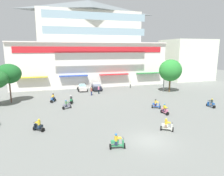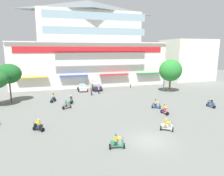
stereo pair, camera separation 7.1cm
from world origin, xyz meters
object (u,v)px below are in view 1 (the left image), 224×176
(scooter_rider_6, at_px, (156,105))
(scooter_rider_7, at_px, (167,126))
(scooter_rider_4, at_px, (67,105))
(scooter_rider_1, at_px, (71,100))
(scooter_rider_5, at_px, (53,98))
(pedestrian_1, at_px, (130,84))
(pedestrian_0, at_px, (99,89))
(streetlamp_near, at_px, (164,74))
(plaza_tree_2, at_px, (9,74))
(scooter_rider_3, at_px, (165,110))
(scooter_rider_0, at_px, (117,142))
(scooter_rider_9, at_px, (39,126))
(parked_car_0, at_px, (82,87))
(scooter_rider_2, at_px, (211,104))
(plaza_tree_1, at_px, (170,70))
(pedestrian_2, at_px, (91,91))
(parked_car_1, at_px, (96,87))

(scooter_rider_6, distance_m, scooter_rider_7, 8.91)
(scooter_rider_4, bearing_deg, scooter_rider_1, 72.41)
(scooter_rider_5, height_order, pedestrian_1, pedestrian_1)
(scooter_rider_1, height_order, pedestrian_0, pedestrian_0)
(pedestrian_0, distance_m, streetlamp_near, 14.80)
(plaza_tree_2, relative_size, scooter_rider_3, 4.43)
(scooter_rider_0, xyz_separation_m, pedestrian_0, (3.37, 23.69, 0.33))
(scooter_rider_1, relative_size, scooter_rider_4, 1.04)
(scooter_rider_9, height_order, streetlamp_near, streetlamp_near)
(scooter_rider_1, bearing_deg, plaza_tree_2, 159.92)
(scooter_rider_3, bearing_deg, scooter_rider_4, 154.12)
(parked_car_0, xyz_separation_m, streetlamp_near, (17.27, -6.19, 3.28))
(scooter_rider_0, height_order, scooter_rider_4, scooter_rider_0)
(parked_car_0, distance_m, scooter_rider_4, 14.06)
(plaza_tree_2, distance_m, parked_car_0, 15.74)
(parked_car_0, relative_size, scooter_rider_1, 2.67)
(scooter_rider_2, height_order, scooter_rider_5, scooter_rider_5)
(plaza_tree_2, height_order, parked_car_0, plaza_tree_2)
(parked_car_0, bearing_deg, plaza_tree_1, -19.47)
(scooter_rider_6, distance_m, streetlamp_near, 13.82)
(scooter_rider_7, bearing_deg, plaza_tree_1, 57.26)
(plaza_tree_2, xyz_separation_m, streetlamp_near, (30.85, 0.43, -1.10))
(scooter_rider_0, distance_m, scooter_rider_3, 12.56)
(scooter_rider_0, relative_size, scooter_rider_1, 1.01)
(plaza_tree_1, bearing_deg, scooter_rider_6, -130.49)
(plaza_tree_1, height_order, plaza_tree_2, plaza_tree_1)
(parked_car_0, bearing_deg, scooter_rider_5, -127.00)
(parked_car_0, height_order, scooter_rider_4, parked_car_0)
(scooter_rider_2, distance_m, scooter_rider_5, 27.03)
(plaza_tree_1, distance_m, scooter_rider_5, 25.35)
(scooter_rider_2, bearing_deg, plaza_tree_1, 89.62)
(plaza_tree_2, relative_size, scooter_rider_5, 4.36)
(scooter_rider_3, distance_m, scooter_rider_5, 19.53)
(scooter_rider_2, bearing_deg, pedestrian_2, 141.46)
(scooter_rider_7, bearing_deg, scooter_rider_3, 61.43)
(scooter_rider_0, distance_m, pedestrian_0, 23.93)
(plaza_tree_1, xyz_separation_m, scooter_rider_6, (-9.02, -10.57, -4.16))
(scooter_rider_0, xyz_separation_m, pedestrian_2, (1.61, 22.56, 0.33))
(parked_car_1, relative_size, pedestrian_0, 2.58)
(scooter_rider_4, xyz_separation_m, streetlamp_near, (21.56, 7.19, 3.44))
(parked_car_0, bearing_deg, parked_car_1, -1.03)
(scooter_rider_5, bearing_deg, scooter_rider_2, -23.15)
(plaza_tree_1, relative_size, parked_car_0, 1.74)
(plaza_tree_1, distance_m, streetlamp_near, 1.53)
(scooter_rider_2, bearing_deg, scooter_rider_4, 165.94)
(parked_car_0, distance_m, scooter_rider_0, 27.88)
(plaza_tree_2, height_order, parked_car_1, plaza_tree_2)
(scooter_rider_3, bearing_deg, streetlamp_near, 60.24)
(scooter_rider_3, xyz_separation_m, scooter_rider_7, (-2.97, -5.46, -0.01))
(scooter_rider_3, height_order, scooter_rider_9, scooter_rider_3)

